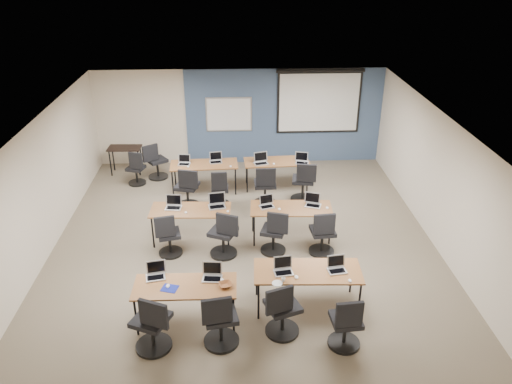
{
  "coord_description": "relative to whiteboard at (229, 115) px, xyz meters",
  "views": [
    {
      "loc": [
        -0.18,
        -8.97,
        5.7
      ],
      "look_at": [
        0.26,
        0.4,
        1.03
      ],
      "focal_mm": 35.0,
      "sensor_mm": 36.0,
      "label": 1
    }
  ],
  "objects": [
    {
      "name": "task_chair_8",
      "position": [
        -1.0,
        -2.71,
        -1.01
      ],
      "size": [
        0.58,
        0.57,
        1.05
      ],
      "rotation": [
        0.0,
        0.0,
        -0.26
      ],
      "color": "black",
      "rests_on": "floor"
    },
    {
      "name": "task_chair_4",
      "position": [
        -1.23,
        -4.77,
        -1.05
      ],
      "size": [
        0.49,
        0.49,
        0.97
      ],
      "rotation": [
        0.0,
        0.0,
        0.21
      ],
      "color": "black",
      "rests_on": "floor"
    },
    {
      "name": "task_chair_2",
      "position": [
        0.82,
        -7.17,
        -1.02
      ],
      "size": [
        0.58,
        0.56,
        1.03
      ],
      "rotation": [
        0.0,
        0.0,
        0.35
      ],
      "color": "black",
      "rests_on": "floor"
    },
    {
      "name": "mouse_4",
      "position": [
        -0.9,
        -4.32,
        -0.71
      ],
      "size": [
        0.07,
        0.1,
        0.03
      ],
      "primitive_type": "ellipsoid",
      "rotation": [
        0.0,
        0.0,
        0.25
      ],
      "color": "white",
      "rests_on": "training_table_mid_left"
    },
    {
      "name": "task_chair_10",
      "position": [
        0.85,
        -2.69,
        -1.01
      ],
      "size": [
        0.58,
        0.58,
        1.05
      ],
      "rotation": [
        0.0,
        0.0,
        0.0
      ],
      "color": "black",
      "rests_on": "floor"
    },
    {
      "name": "mouse_5",
      "position": [
        -0.04,
        -4.31,
        -0.71
      ],
      "size": [
        0.06,
        0.09,
        0.03
      ],
      "primitive_type": "ellipsoid",
      "rotation": [
        0.0,
        0.0,
        0.1
      ],
      "color": "white",
      "rests_on": "training_table_mid_left"
    },
    {
      "name": "laptop_3",
      "position": [
        1.82,
        -6.46,
        -0.66
      ],
      "size": [
        0.31,
        0.26,
        0.24
      ],
      "rotation": [
        0.0,
        0.0,
        0.15
      ],
      "color": "#A0A0AA",
      "rests_on": "training_table_front_right"
    },
    {
      "name": "task_chair_3",
      "position": [
        1.79,
        -7.5,
        -1.04
      ],
      "size": [
        0.51,
        0.51,
        0.99
      ],
      "rotation": [
        0.0,
        0.0,
        0.08
      ],
      "color": "black",
      "rests_on": "floor"
    },
    {
      "name": "utility_table",
      "position": [
        -2.86,
        -0.58,
        -0.8
      ],
      "size": [
        0.89,
        0.49,
        0.75
      ],
      "rotation": [
        0.0,
        0.0,
        -0.04
      ],
      "color": "black",
      "rests_on": "floor"
    },
    {
      "name": "mouse_3",
      "position": [
        1.98,
        -6.79,
        -0.71
      ],
      "size": [
        0.06,
        0.09,
        0.03
      ],
      "primitive_type": "ellipsoid",
      "rotation": [
        0.0,
        0.0,
        0.06
      ],
      "color": "white",
      "rests_on": "training_table_front_right"
    },
    {
      "name": "wall_right",
      "position": [
        4.3,
        -4.43,
        -0.1
      ],
      "size": [
        0.04,
        9.0,
        2.7
      ],
      "primitive_type": "cube",
      "color": "beige",
      "rests_on": "ground"
    },
    {
      "name": "laptop_7",
      "position": [
        1.77,
        -4.1,
        -0.66
      ],
      "size": [
        0.33,
        0.28,
        0.25
      ],
      "rotation": [
        0.0,
        0.0,
        -0.32
      ],
      "color": "#AFB0BC",
      "rests_on": "training_table_mid_right"
    },
    {
      "name": "ceiling",
      "position": [
        0.3,
        -4.43,
        1.25
      ],
      "size": [
        8.0,
        9.0,
        0.02
      ],
      "primitive_type": "cube",
      "color": "white",
      "rests_on": "ground"
    },
    {
      "name": "mouse_0",
      "position": [
        -1.0,
        -6.79,
        -0.71
      ],
      "size": [
        0.09,
        0.12,
        0.04
      ],
      "primitive_type": "ellipsoid",
      "rotation": [
        0.0,
        0.0,
        -0.27
      ],
      "color": "white",
      "rests_on": "training_table_front_left"
    },
    {
      "name": "training_table_mid_right",
      "position": [
        1.3,
        -4.2,
        -0.77
      ],
      "size": [
        1.71,
        0.71,
        0.73
      ],
      "rotation": [
        0.0,
        0.0,
        -0.05
      ],
      "color": "brown",
      "rests_on": "floor"
    },
    {
      "name": "mouse_11",
      "position": [
        1.9,
        -1.88,
        -0.71
      ],
      "size": [
        0.07,
        0.1,
        0.03
      ],
      "primitive_type": "ellipsoid",
      "rotation": [
        0.0,
        0.0,
        -0.22
      ],
      "color": "white",
      "rests_on": "training_table_back_right"
    },
    {
      "name": "laptop_10",
      "position": [
        0.79,
        -1.79,
        -0.65
      ],
      "size": [
        0.35,
        0.3,
        0.27
      ],
      "rotation": [
        0.0,
        0.0,
        0.25
      ],
      "color": "#ABACB6",
      "rests_on": "training_table_back_right"
    },
    {
      "name": "mouse_7",
      "position": [
        2.05,
        -4.27,
        -0.71
      ],
      "size": [
        0.07,
        0.1,
        0.03
      ],
      "primitive_type": "ellipsoid",
      "rotation": [
        0.0,
        0.0,
        -0.09
      ],
      "color": "white",
      "rests_on": "training_table_mid_right"
    },
    {
      "name": "laptop_8",
      "position": [
        -1.14,
        -1.75,
        -0.66
      ],
      "size": [
        0.3,
        0.25,
        0.23
      ],
      "rotation": [
        0.0,
        0.0,
        -0.11
      ],
      "color": "#B6B6C2",
      "rests_on": "training_table_back_left"
    },
    {
      "name": "task_chair_7",
      "position": [
        1.87,
        -4.86,
        -1.03
      ],
      "size": [
        0.53,
        0.53,
        1.01
      ],
      "rotation": [
        0.0,
        0.0,
        0.09
      ],
      "color": "black",
      "rests_on": "floor"
    },
    {
      "name": "training_table_back_left",
      "position": [
        -0.64,
        -1.78,
        -0.77
      ],
      "size": [
        1.69,
        0.7,
        0.73
      ],
      "rotation": [
        0.0,
        0.0,
        0.05
      ],
      "color": "#A95E2B",
      "rests_on": "floor"
    },
    {
      "name": "projector_screen",
      "position": [
        2.5,
        -0.02,
        0.44
      ],
      "size": [
        2.4,
        0.1,
        1.82
      ],
      "color": "black",
      "rests_on": "wall_back"
    },
    {
      "name": "spare_chair_b",
      "position": [
        -2.44,
        -1.36,
        -1.06
      ],
      "size": [
        0.48,
        0.46,
        0.95
      ],
      "rotation": [
        0.0,
        0.0,
        -0.33
      ],
      "color": "black",
      "rests_on": "floor"
    },
    {
      "name": "laptop_4",
      "position": [
        -1.18,
        -4.06,
        -0.66
      ],
      "size": [
        0.33,
        0.28,
        0.25
      ],
      "rotation": [
        0.0,
        0.0,
        -0.1
      ],
      "color": "#B5B6C0",
      "rests_on": "training_table_mid_left"
    },
    {
      "name": "whiteboard",
      "position": [
        0.0,
        0.0,
        0.0
      ],
      "size": [
        1.28,
        0.03,
        0.98
      ],
      "color": "silver",
      "rests_on": "wall_back"
    },
    {
      "name": "wall_left",
      "position": [
        -3.7,
        -4.43,
        -0.1
      ],
      "size": [
        0.04,
        9.0,
        2.7
      ],
      "primitive_type": "cube",
      "color": "beige",
      "rests_on": "ground"
    },
    {
      "name": "task_chair_1",
      "position": [
        -0.16,
        -7.37,
        -1.02
      ],
      "size": [
        0.57,
        0.57,
        1.04
      ],
      "rotation": [
        0.0,
        0.0,
        0.18
      ],
      "color": "black",
      "rests_on": "floor"
    },
    {
      "name": "training_table_front_right",
      "position": [
        1.33,
        -6.46,
        -0.76
      ],
      "size": [
        1.83,
        0.76,
        0.73
      ],
      "rotation": [
        0.0,
        0.0,
        -0.04
      ],
      "color": "brown",
      "rests_on": "floor"
    },
    {
      "name": "coffee_cup",
      "position": [
        0.88,
        -6.76,
        -0.68
      ],
      "size": [
        0.06,
        0.06,
        0.05
      ],
      "primitive_type": "imported",
      "rotation": [
        0.0,
        0.0,
        -0.13
      ],
      "color": "silver",
      "rests_on": "snack_plate"
    },
    {
      "name": "snack_bowl",
      "position": [
        -0.07,
        -6.82,
        -0.69
      ],
      "size": [
        0.27,
        0.27,
        0.05
      ],
      "primitive_type": "imported",
      "rotation": [
        0.0,
        0.0,
        0.31
      ],
      "color": "brown",
      "rests_on": "training_table_front_left"
    },
    {
      "name": "snack_plate",
      "position": [
        0.78,
        -6.8,
        -0.71
      ],
      "size": [
        0.21,
        0.21,
        0.01
      ],
      "primitive_type": "cylinder",
      "rotation": [
        0.0,
        0.0,
        -0.23
      ],
      "color": "white",
      "rests_on": "training_table_front_right"
    },
    {
      "name": "mouse_2",
      "position": [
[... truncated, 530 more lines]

